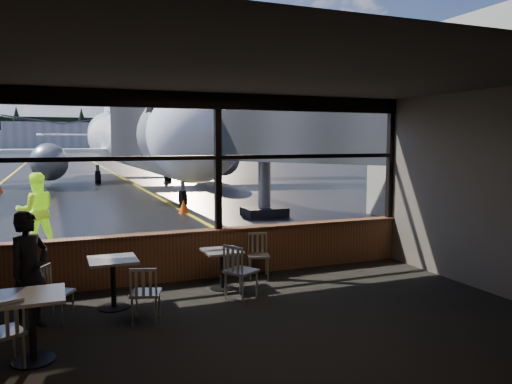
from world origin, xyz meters
TOP-DOWN VIEW (x-y plane):
  - ground_plane at (0.00, 120.00)m, footprint 520.00×520.00m
  - carpet_floor at (0.00, -3.00)m, footprint 8.00×6.00m
  - ceiling at (0.00, -3.00)m, footprint 8.00×6.00m
  - wall_right at (4.00, -3.00)m, footprint 0.04×6.00m
  - wall_back at (0.00, -6.00)m, footprint 8.00×0.04m
  - window_sill at (0.00, 0.00)m, footprint 8.00×0.28m
  - window_header at (0.00, 0.00)m, footprint 8.00×0.18m
  - mullion_centre at (0.00, 0.00)m, footprint 0.12×0.12m
  - mullion_right at (3.95, 0.00)m, footprint 0.12×0.12m
  - window_transom at (0.00, 0.00)m, footprint 8.00×0.10m
  - airliner at (1.76, 22.10)m, footprint 28.87×34.47m
  - jet_bridge at (3.60, 5.50)m, footprint 8.68×10.60m
  - cafe_table_near at (-0.20, -0.82)m, footprint 0.64×0.64m
  - cafe_table_mid at (-2.09, -1.17)m, footprint 0.72×0.72m
  - cafe_table_left at (-3.19, -2.78)m, footprint 0.75×0.75m
  - chair_near_w at (-0.09, -1.51)m, footprint 0.70×0.70m
  - chair_near_n at (0.67, -0.40)m, footprint 0.58×0.58m
  - chair_mid_s at (-1.73, -1.97)m, footprint 0.59×0.59m
  - chair_mid_w at (-2.92, -1.43)m, footprint 0.62×0.62m
  - chair_left_s at (-3.49, -2.89)m, footprint 0.62×0.62m
  - passenger at (-3.25, -1.65)m, footprint 0.72×0.70m
  - ground_crew at (-3.33, 4.06)m, footprint 0.99×0.82m
  - cone_nose at (1.38, 8.49)m, footprint 0.36×0.36m
  - terminal_annex at (10.00, 2.50)m, footprint 5.00×7.00m
  - hangar_mid at (0.00, 185.00)m, footprint 38.00×15.00m
  - hangar_right at (60.00, 178.00)m, footprint 50.00×20.00m
  - fuel_tank_b at (-20.00, 182.00)m, footprint 8.00×8.00m
  - fuel_tank_c at (-10.00, 182.00)m, footprint 8.00×8.00m
  - treeline at (0.00, 210.00)m, footprint 360.00×3.00m

SIDE VIEW (x-z plane):
  - ground_plane at x=0.00m, z-range 0.00..0.00m
  - carpet_floor at x=0.00m, z-range 0.01..0.01m
  - cone_nose at x=1.38m, z-range 0.00..0.49m
  - cafe_table_near at x=-0.20m, z-range 0.00..0.70m
  - cafe_table_mid at x=-2.09m, z-range 0.00..0.80m
  - cafe_table_left at x=-3.19m, z-range 0.00..0.82m
  - chair_mid_w at x=-2.92m, z-range 0.00..0.83m
  - chair_near_n at x=0.67m, z-range 0.00..0.85m
  - chair_mid_s at x=-1.73m, z-range 0.00..0.86m
  - chair_left_s at x=-3.49m, z-range 0.00..0.88m
  - window_sill at x=0.00m, z-range 0.00..0.90m
  - chair_near_w at x=-0.09m, z-range 0.00..0.94m
  - passenger at x=-3.25m, z-range 0.00..1.67m
  - ground_crew at x=-3.33m, z-range 0.00..1.85m
  - wall_right at x=4.00m, z-range 0.00..3.50m
  - wall_back at x=0.00m, z-range 0.00..3.50m
  - mullion_centre at x=0.00m, z-range 0.90..3.50m
  - mullion_right at x=3.95m, z-range 0.90..3.50m
  - window_transom at x=0.00m, z-range 2.26..2.34m
  - jet_bridge at x=3.60m, z-range 0.00..4.63m
  - terminal_annex at x=10.00m, z-range 0.00..6.00m
  - fuel_tank_b at x=-20.00m, z-range 0.00..6.00m
  - fuel_tank_c at x=-10.00m, z-range 0.00..6.00m
  - window_header at x=0.00m, z-range 3.20..3.50m
  - ceiling at x=0.00m, z-range 3.48..3.52m
  - hangar_mid at x=0.00m, z-range 0.00..10.00m
  - airliner at x=1.76m, z-range 0.00..10.42m
  - hangar_right at x=60.00m, z-range 0.00..12.00m
  - treeline at x=0.00m, z-range 0.00..12.00m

